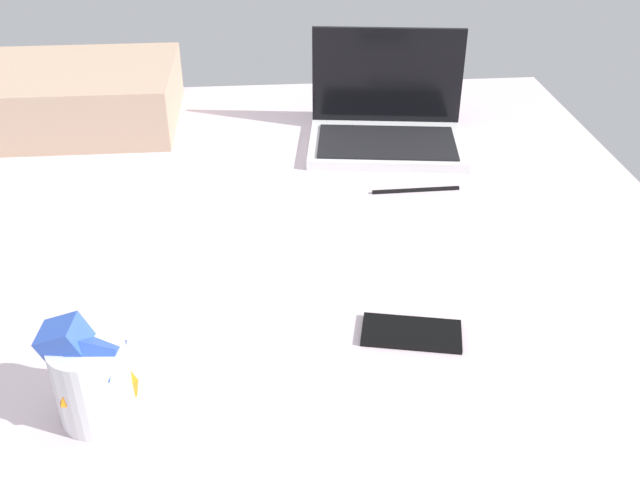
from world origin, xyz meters
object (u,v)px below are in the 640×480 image
object	(u,v)px
pillow	(60,96)
snack_cup	(92,376)
laptop	(387,124)
cell_phone	(411,333)

from	to	relation	value
pillow	snack_cup	bearing A→B (deg)	-75.77
laptop	cell_phone	distance (cm)	66.31
laptop	cell_phone	size ratio (longest dim) A/B	2.55
laptop	cell_phone	xyz separation A→B (cm)	(-7.09, -65.81, -4.01)
cell_phone	pillow	world-z (taller)	pillow
snack_cup	pillow	size ratio (longest dim) A/B	0.28
cell_phone	pillow	bearing A→B (deg)	-129.44
laptop	snack_cup	xyz separation A→B (cm)	(-48.46, -77.53, 1.76)
snack_cup	cell_phone	bearing A→B (deg)	15.82
laptop	pillow	distance (cm)	74.59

